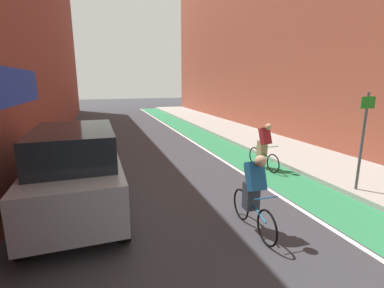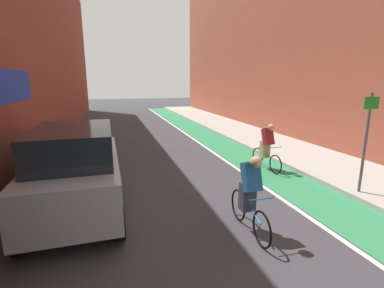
{
  "view_description": "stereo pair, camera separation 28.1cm",
  "coord_description": "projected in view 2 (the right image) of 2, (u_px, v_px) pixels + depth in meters",
  "views": [
    {
      "loc": [
        -2.22,
        3.18,
        2.95
      ],
      "look_at": [
        0.11,
        10.18,
        1.29
      ],
      "focal_mm": 26.05,
      "sensor_mm": 36.0,
      "label": 1
    },
    {
      "loc": [
        -1.95,
        3.09,
        2.95
      ],
      "look_at": [
        0.11,
        10.18,
        1.29
      ],
      "focal_mm": 26.05,
      "sensor_mm": 36.0,
      "label": 2
    }
  ],
  "objects": [
    {
      "name": "bike_lane_paint",
      "position": [
        214.0,
        141.0,
        14.24
      ],
      "size": [
        1.6,
        36.31,
        0.0
      ],
      "primitive_type": "cube",
      "color": "#2D8451",
      "rests_on": "ground"
    },
    {
      "name": "lane_divider_stripe",
      "position": [
        197.0,
        142.0,
        14.0
      ],
      "size": [
        0.12,
        36.31,
        0.0
      ],
      "primitive_type": "cube",
      "color": "white",
      "rests_on": "ground"
    },
    {
      "name": "building_facade_left",
      "position": [
        6.0,
        22.0,
        10.72
      ],
      "size": [
        4.15,
        36.31,
        10.43
      ],
      "color": "brown",
      "rests_on": "ground"
    },
    {
      "name": "cyclist_mid",
      "position": [
        250.0,
        192.0,
        5.43
      ],
      "size": [
        0.48,
        1.73,
        1.62
      ],
      "color": "black",
      "rests_on": "ground"
    },
    {
      "name": "sidewalk_right",
      "position": [
        255.0,
        137.0,
        14.86
      ],
      "size": [
        3.06,
        36.31,
        0.14
      ],
      "primitive_type": "cube",
      "color": "#A8A59E",
      "rests_on": "ground"
    },
    {
      "name": "ground_plane",
      "position": [
        163.0,
        154.0,
        11.54
      ],
      "size": [
        79.88,
        79.88,
        0.0
      ],
      "primitive_type": "plane",
      "color": "#38383D"
    },
    {
      "name": "building_facade_right",
      "position": [
        285.0,
        30.0,
        16.21
      ],
      "size": [
        2.4,
        32.31,
        11.79
      ],
      "primitive_type": "cube",
      "color": "#9E4C38",
      "rests_on": "ground"
    },
    {
      "name": "street_sign_post",
      "position": [
        367.0,
        134.0,
        6.95
      ],
      "size": [
        0.44,
        0.07,
        2.55
      ],
      "color": "#4C4C51",
      "rests_on": "sidewalk_right"
    },
    {
      "name": "parked_suv_silver",
      "position": [
        76.0,
        169.0,
        6.31
      ],
      "size": [
        1.92,
        4.28,
        1.98
      ],
      "color": "#9EA0A8",
      "rests_on": "ground"
    },
    {
      "name": "cyclist_trailing",
      "position": [
        267.0,
        146.0,
        9.42
      ],
      "size": [
        0.48,
        1.69,
        1.6
      ],
      "color": "black",
      "rests_on": "ground"
    }
  ]
}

